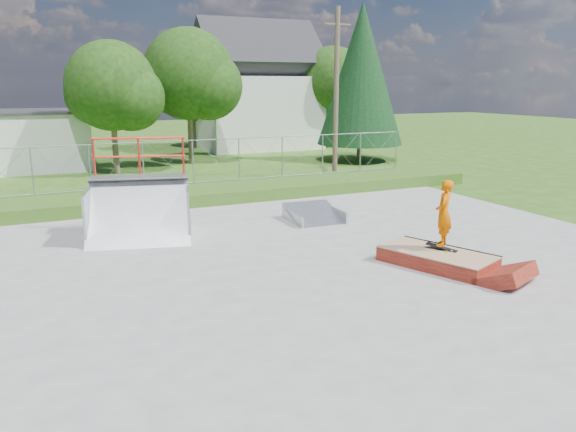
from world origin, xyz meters
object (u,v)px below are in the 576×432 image
grind_box (437,259)px  flat_bank_ramp (315,214)px  skater (444,216)px  quarter_pipe (138,191)px

grind_box → flat_bank_ramp: bearing=74.6°
grind_box → skater: bearing=1.9°
quarter_pipe → flat_bank_ramp: quarter_pipe is taller
grind_box → skater: size_ratio=1.85×
flat_bank_ramp → grind_box: bearing=-81.5°
grind_box → skater: 1.11m
grind_box → quarter_pipe: size_ratio=1.06×
grind_box → skater: skater is taller
grind_box → flat_bank_ramp: size_ratio=1.76×
quarter_pipe → skater: (6.49, -5.73, -0.16)m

